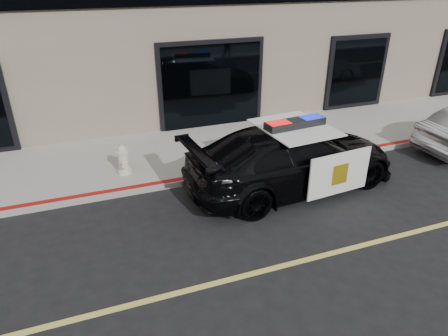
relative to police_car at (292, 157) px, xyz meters
name	(u,v)px	position (x,y,z in m)	size (l,w,h in m)	color
ground	(374,243)	(0.44, -2.59, -0.77)	(120.00, 120.00, 0.00)	black
sidewalk_n	(261,141)	(0.44, 2.66, -0.70)	(60.00, 3.50, 0.15)	gray
police_car	(292,157)	(0.00, 0.00, 0.00)	(3.08, 5.64, 1.72)	black
fire_hydrant	(123,160)	(-3.76, 1.79, -0.26)	(0.35, 0.49, 0.77)	beige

